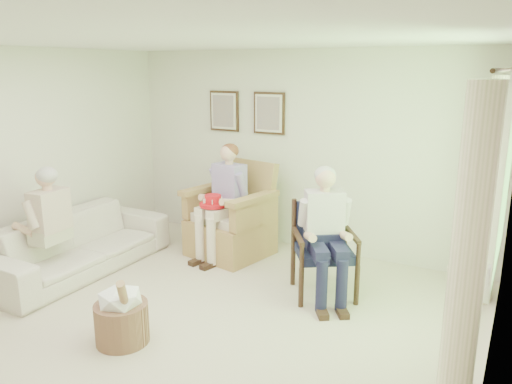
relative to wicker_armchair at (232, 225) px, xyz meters
The scene contains 17 objects.
floor 2.20m from the wicker_armchair, 72.58° to the right, with size 5.50×5.50×0.00m, color #C1B39C.
back_wall 1.32m from the wicker_armchair, 46.64° to the left, with size 5.00×0.04×2.60m, color silver.
right_wall 3.87m from the wicker_armchair, 33.26° to the right, with size 0.04×5.50×2.60m, color silver.
ceiling 3.10m from the wicker_armchair, 72.58° to the right, with size 5.00×5.50×0.02m, color white.
window 3.45m from the wicker_armchair, 15.52° to the right, with size 0.13×2.50×1.63m.
curtain_left 3.59m from the wicker_armchair, 31.77° to the right, with size 0.34×0.34×2.30m, color beige.
curtain_right 3.08m from the wicker_armchair, ahead, with size 0.34×0.34×2.30m, color beige.
framed_print_left 1.62m from the wicker_armchair, 127.82° to the left, with size 0.45×0.05×0.55m.
framed_print_right 1.56m from the wicker_armchair, 73.03° to the left, with size 0.45×0.05×0.55m.
wicker_armchair is the anchor object (origin of this frame).
wood_armchair 1.58m from the wicker_armchair, 18.06° to the right, with size 0.63×0.59×0.97m.
sofa 1.88m from the wicker_armchair, 133.85° to the right, with size 0.89×2.28×0.67m, color silver.
person_wicker 0.50m from the wicker_armchair, 90.00° to the right, with size 0.40×0.63×1.43m.
person_dark 1.68m from the wicker_armchair, 23.44° to the right, with size 0.40×0.62×1.36m.
person_sofa 2.25m from the wicker_armchair, 125.97° to the right, with size 0.42×0.62×1.31m.
red_hat 0.53m from the wicker_armchair, 98.30° to the right, with size 0.33×0.33×0.14m.
hatbox 2.35m from the wicker_armchair, 82.99° to the right, with size 0.56×0.56×0.69m.
Camera 1 is at (2.59, -3.18, 2.37)m, focal length 35.00 mm.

